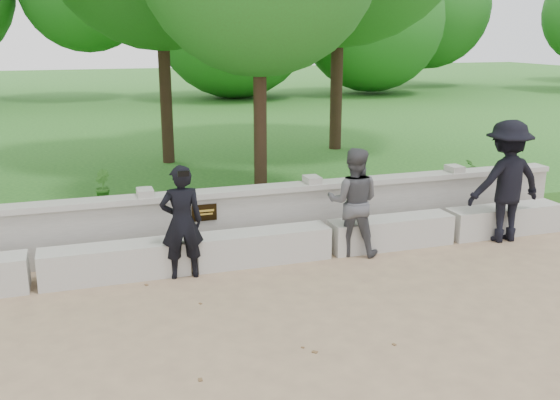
{
  "coord_description": "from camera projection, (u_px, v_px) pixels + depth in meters",
  "views": [
    {
      "loc": [
        -1.33,
        -5.99,
        3.12
      ],
      "look_at": [
        1.23,
        1.83,
        0.89
      ],
      "focal_mm": 40.0,
      "sensor_mm": 36.0,
      "label": 1
    }
  ],
  "objects": [
    {
      "name": "shrub_b",
      "position": [
        102.0,
        186.0,
        10.78
      ],
      "size": [
        0.33,
        0.37,
        0.56
      ],
      "primitive_type": "imported",
      "rotation": [
        0.0,
        0.0,
        1.85
      ],
      "color": "#367126",
      "rests_on": "lawn"
    },
    {
      "name": "lawn",
      "position": [
        122.0,
        130.0,
        19.52
      ],
      "size": [
        40.0,
        22.0,
        0.25
      ],
      "primitive_type": "cube",
      "color": "#25571F",
      "rests_on": "ground"
    },
    {
      "name": "shrub_c",
      "position": [
        479.0,
        178.0,
        11.25
      ],
      "size": [
        0.73,
        0.75,
        0.63
      ],
      "primitive_type": "imported",
      "rotation": [
        0.0,
        0.0,
        4.08
      ],
      "color": "#367126",
      "rests_on": "lawn"
    },
    {
      "name": "visitor_mid",
      "position": [
        506.0,
        181.0,
        9.42
      ],
      "size": [
        1.2,
        0.69,
        1.86
      ],
      "color": "black",
      "rests_on": "ground"
    },
    {
      "name": "ground",
      "position": [
        224.0,
        331.0,
        6.71
      ],
      "size": [
        80.0,
        80.0,
        0.0
      ],
      "primitive_type": "plane",
      "color": "tan",
      "rests_on": "ground"
    },
    {
      "name": "concrete_bench",
      "position": [
        192.0,
        254.0,
        8.4
      ],
      "size": [
        11.9,
        0.45,
        0.45
      ],
      "color": "#BBB8B1",
      "rests_on": "ground"
    },
    {
      "name": "parapet_wall",
      "position": [
        182.0,
        222.0,
        8.98
      ],
      "size": [
        12.5,
        0.35,
        0.9
      ],
      "color": "#B0ADA6",
      "rests_on": "ground"
    },
    {
      "name": "visitor_left",
      "position": [
        353.0,
        202.0,
        8.86
      ],
      "size": [
        0.94,
        0.87,
        1.56
      ],
      "color": "#46464B",
      "rests_on": "ground"
    },
    {
      "name": "man_main",
      "position": [
        182.0,
        222.0,
        8.01
      ],
      "size": [
        0.56,
        0.51,
        1.51
      ],
      "color": "black",
      "rests_on": "ground"
    }
  ]
}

